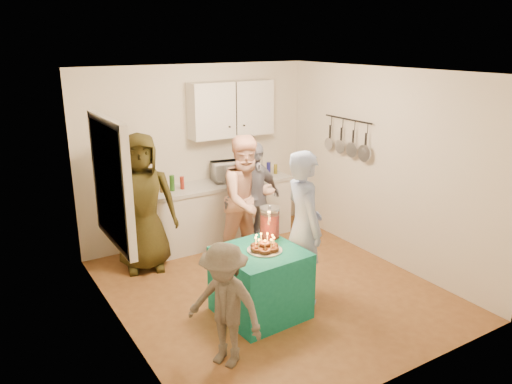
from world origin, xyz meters
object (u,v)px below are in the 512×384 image
man_birthday (304,227)px  child_near_left (225,305)px  punch_jar (270,223)px  woman_back_left (142,203)px  microwave (230,171)px  party_table (260,282)px  woman_back_right (253,199)px  woman_back_center (248,200)px  counter (220,213)px

man_birthday → child_near_left: 1.52m
punch_jar → man_birthday: (0.32, -0.21, -0.04)m
woman_back_left → microwave: bearing=28.3°
party_table → woman_back_left: bearing=111.0°
party_table → woman_back_right: (0.78, 1.44, 0.43)m
woman_back_left → woman_back_center: size_ratio=1.04×
man_birthday → woman_back_center: (-0.01, 1.23, -0.01)m
punch_jar → child_near_left: bearing=-141.0°
counter → man_birthday: size_ratio=1.24×
party_table → man_birthday: man_birthday is taller
microwave → child_near_left: 3.14m
man_birthday → counter: bearing=11.9°
microwave → woman_back_center: woman_back_center is taller
party_table → woman_back_right: 1.70m
counter → party_table: size_ratio=2.59×
woman_back_center → child_near_left: bearing=-130.1°
counter → microwave: microwave is taller
microwave → punch_jar: 1.93m
woman_back_left → child_near_left: 2.38m
punch_jar → woman_back_right: bearing=67.3°
counter → child_near_left: 3.02m
counter → child_near_left: bearing=-116.9°
microwave → woman_back_right: woman_back_right is taller
microwave → party_table: 2.36m
microwave → party_table: microwave is taller
woman_back_left → child_near_left: woman_back_left is taller
man_birthday → woman_back_right: man_birthday is taller
woman_back_right → man_birthday: bearing=-105.0°
counter → child_near_left: size_ratio=1.81×
microwave → woman_back_left: 1.52m
woman_back_center → party_table: bearing=-119.2°
woman_back_left → punch_jar: bearing=-41.7°
party_table → woman_back_center: woman_back_center is taller
punch_jar → woman_back_left: (-0.97, 1.52, -0.02)m
party_table → man_birthday: bearing=4.6°
microwave → child_near_left: bearing=-109.2°
party_table → woman_back_right: size_ratio=0.53×
woman_back_left → woman_back_right: size_ratio=1.13×
microwave → woman_back_right: bearing=-80.5°
microwave → man_birthday: man_birthday is taller
microwave → woman_back_right: size_ratio=0.32×
microwave → man_birthday: (-0.18, -2.07, -0.16)m
party_table → child_near_left: (-0.75, -0.58, 0.23)m
microwave → woman_back_center: size_ratio=0.30×
counter → man_birthday: bearing=-90.1°
counter → child_near_left: child_near_left is taller
microwave → party_table: (-0.79, -2.12, -0.67)m
punch_jar → woman_back_left: bearing=122.6°
punch_jar → man_birthday: bearing=-33.5°
woman_back_left → woman_back_right: 1.51m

